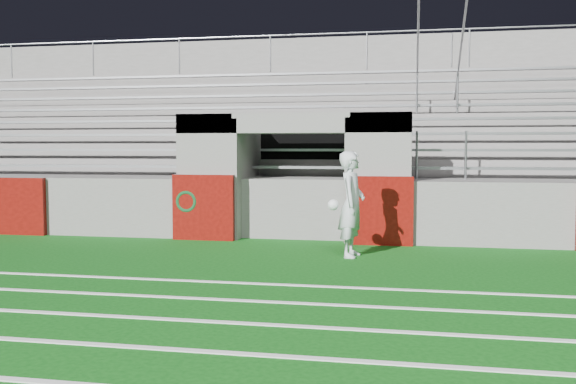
# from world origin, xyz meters

# --- Properties ---
(ground) EXTENTS (90.00, 90.00, 0.00)m
(ground) POSITION_xyz_m (0.00, 0.00, 0.00)
(ground) COLOR #0C4C10
(ground) RESTS_ON ground
(stadium_structure) EXTENTS (26.00, 8.48, 5.42)m
(stadium_structure) POSITION_xyz_m (0.00, 7.97, 1.49)
(stadium_structure) COLOR slate
(stadium_structure) RESTS_ON ground
(goalkeeper_with_ball) EXTENTS (0.66, 0.71, 1.85)m
(goalkeeper_with_ball) POSITION_xyz_m (1.39, 1.50, 0.92)
(goalkeeper_with_ball) COLOR silver
(goalkeeper_with_ball) RESTS_ON ground
(hose_coil) EXTENTS (0.50, 0.14, 0.59)m
(hose_coil) POSITION_xyz_m (-2.15, 2.93, 0.74)
(hose_coil) COLOR #0D4520
(hose_coil) RESTS_ON ground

